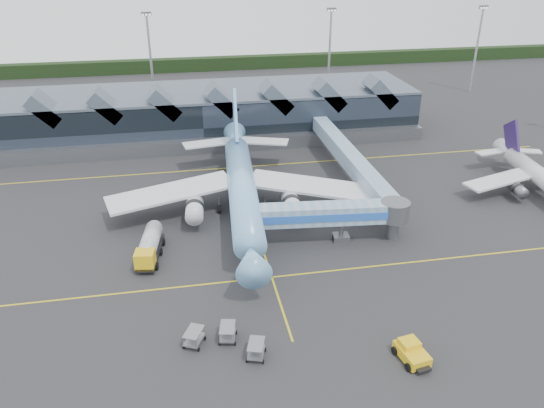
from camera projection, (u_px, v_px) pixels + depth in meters
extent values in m
plane|color=#2B2A2D|center=(261.00, 245.00, 72.89)|extent=(260.00, 260.00, 0.00)
cube|color=gold|center=(272.00, 277.00, 65.86)|extent=(120.00, 0.25, 0.01)
cube|color=gold|center=(236.00, 167.00, 97.50)|extent=(120.00, 0.25, 0.01)
cube|color=gold|center=(250.00, 212.00, 81.68)|extent=(0.25, 60.00, 0.01)
cube|color=black|center=(204.00, 64.00, 168.66)|extent=(260.00, 4.00, 4.00)
cube|color=black|center=(200.00, 114.00, 112.24)|extent=(90.00, 20.00, 9.00)
cube|color=#4D5A67|center=(199.00, 92.00, 110.13)|extent=(90.00, 20.00, 0.60)
cube|color=slate|center=(205.00, 146.00, 104.00)|extent=(90.00, 2.50, 2.60)
cube|color=#4D5A67|center=(46.00, 108.00, 99.17)|extent=(6.43, 6.00, 6.43)
cube|color=#4D5A67|center=(106.00, 105.00, 100.98)|extent=(6.43, 6.00, 6.43)
cube|color=#4D5A67|center=(165.00, 102.00, 102.78)|extent=(6.43, 6.00, 6.43)
cube|color=#4D5A67|center=(221.00, 99.00, 104.59)|extent=(6.43, 6.00, 6.43)
cube|color=#4D5A67|center=(276.00, 97.00, 106.40)|extent=(6.43, 6.00, 6.43)
cube|color=#4D5A67|center=(329.00, 94.00, 108.20)|extent=(6.43, 6.00, 6.43)
cube|color=#4D5A67|center=(380.00, 91.00, 110.01)|extent=(6.43, 6.00, 6.43)
cylinder|color=#9B9FA4|center=(151.00, 61.00, 128.77)|extent=(0.56, 0.56, 22.00)
cube|color=slate|center=(146.00, 14.00, 123.84)|extent=(2.40, 0.50, 0.90)
cylinder|color=#9B9FA4|center=(329.00, 55.00, 136.16)|extent=(0.56, 0.56, 22.00)
cube|color=slate|center=(332.00, 10.00, 131.23)|extent=(2.40, 0.50, 0.90)
cylinder|color=#9B9FA4|center=(476.00, 51.00, 140.97)|extent=(0.56, 0.56, 22.00)
cube|color=slate|center=(484.00, 7.00, 136.04)|extent=(2.40, 0.50, 0.90)
cylinder|color=#77C0F2|center=(242.00, 188.00, 78.67)|extent=(6.72, 33.90, 4.15)
cone|color=#77C0F2|center=(252.00, 260.00, 61.14)|extent=(4.58, 6.07, 4.15)
cube|color=black|center=(252.00, 257.00, 60.10)|extent=(1.60, 0.46, 0.48)
cone|color=#77C0F2|center=(236.00, 140.00, 96.91)|extent=(4.73, 7.99, 4.15)
cube|color=silver|center=(171.00, 192.00, 79.21)|extent=(19.83, 10.53, 1.37)
cube|color=silver|center=(311.00, 186.00, 81.26)|extent=(19.85, 12.98, 1.37)
cylinder|color=silver|center=(195.00, 209.00, 76.64)|extent=(3.01, 5.95, 2.58)
cylinder|color=silver|center=(291.00, 204.00, 78.00)|extent=(3.01, 5.95, 2.58)
cube|color=#77C0F2|center=(235.00, 120.00, 93.26)|extent=(1.30, 10.64, 11.45)
cube|color=silver|center=(208.00, 143.00, 95.14)|extent=(9.10, 4.77, 0.27)
cube|color=silver|center=(264.00, 141.00, 96.13)|extent=(9.28, 5.93, 0.27)
cylinder|color=slate|center=(250.00, 266.00, 66.03)|extent=(0.31, 0.31, 2.41)
cylinder|color=slate|center=(219.00, 205.00, 81.08)|extent=(0.31, 0.31, 2.41)
cylinder|color=slate|center=(265.00, 203.00, 81.76)|extent=(0.31, 0.31, 2.41)
cylinder|color=black|center=(250.00, 271.00, 66.37)|extent=(0.61, 1.57, 1.54)
cylinder|color=silver|center=(542.00, 178.00, 85.52)|extent=(4.74, 20.22, 2.86)
cone|color=silver|center=(506.00, 150.00, 96.38)|extent=(3.28, 4.83, 2.86)
cube|color=silver|center=(499.00, 180.00, 86.02)|extent=(12.43, 6.23, 0.96)
cylinder|color=slate|center=(519.00, 190.00, 84.43)|extent=(2.09, 3.59, 1.77)
cube|color=#2C1A50|center=(512.00, 138.00, 94.18)|extent=(1.03, 6.44, 6.98)
cube|color=silver|center=(491.00, 152.00, 95.36)|extent=(5.70, 2.80, 0.24)
cube|color=silver|center=(525.00, 151.00, 95.88)|extent=(5.81, 3.70, 0.24)
cylinder|color=slate|center=(522.00, 189.00, 87.10)|extent=(0.27, 0.27, 1.66)
cube|color=#76A4C5|center=(323.00, 214.00, 71.94)|extent=(18.45, 4.46, 2.65)
cube|color=blue|center=(324.00, 219.00, 70.67)|extent=(18.20, 1.84, 1.10)
cube|color=#76A4C5|center=(249.00, 217.00, 71.13)|extent=(2.64, 3.14, 2.74)
cylinder|color=slate|center=(341.00, 227.00, 73.11)|extent=(0.64, 0.64, 4.25)
cube|color=slate|center=(341.00, 237.00, 73.87)|extent=(2.36, 2.03, 0.82)
cylinder|color=black|center=(334.00, 238.00, 73.84)|extent=(0.44, 0.85, 0.82)
cylinder|color=black|center=(347.00, 237.00, 73.99)|extent=(0.44, 0.85, 0.82)
cylinder|color=slate|center=(395.00, 211.00, 72.74)|extent=(4.02, 4.02, 2.74)
cylinder|color=slate|center=(393.00, 224.00, 73.69)|extent=(1.64, 1.64, 4.25)
cube|color=black|center=(150.00, 252.00, 69.71)|extent=(3.67, 9.25, 0.50)
cube|color=yellow|center=(145.00, 259.00, 66.21)|extent=(2.69, 2.52, 2.20)
cube|color=black|center=(144.00, 259.00, 65.27)|extent=(2.20, 0.47, 1.00)
cylinder|color=silver|center=(151.00, 239.00, 70.18)|extent=(3.11, 6.07, 2.30)
sphere|color=silver|center=(154.00, 228.00, 72.77)|extent=(2.20, 2.20, 2.20)
sphere|color=silver|center=(147.00, 250.00, 67.59)|extent=(2.20, 2.20, 2.20)
cylinder|color=black|center=(137.00, 267.00, 67.10)|extent=(0.49, 1.04, 1.00)
cylinder|color=black|center=(157.00, 266.00, 67.19)|extent=(0.49, 1.04, 1.00)
cylinder|color=black|center=(142.00, 252.00, 70.23)|extent=(0.49, 1.04, 1.00)
cylinder|color=black|center=(161.00, 252.00, 70.32)|extent=(0.49, 1.04, 1.00)
cylinder|color=black|center=(145.00, 242.00, 72.46)|extent=(0.49, 1.04, 1.00)
cylinder|color=black|center=(163.00, 242.00, 72.55)|extent=(0.49, 1.04, 1.00)
cube|color=yellow|center=(412.00, 354.00, 52.71)|extent=(2.84, 4.03, 1.03)
cube|color=yellow|center=(409.00, 343.00, 52.88)|extent=(2.10, 1.93, 0.72)
cube|color=black|center=(423.00, 369.00, 51.18)|extent=(1.56, 1.05, 0.31)
cylinder|color=black|center=(408.00, 367.00, 51.45)|extent=(0.44, 0.86, 0.82)
cylinder|color=black|center=(429.00, 361.00, 52.17)|extent=(0.44, 0.86, 0.82)
cylinder|color=black|center=(395.00, 351.00, 53.53)|extent=(0.44, 0.86, 0.82)
cylinder|color=black|center=(415.00, 345.00, 54.25)|extent=(0.44, 0.86, 0.82)
cube|color=gray|center=(228.00, 335.00, 55.37)|extent=(1.99, 2.69, 0.17)
cube|color=gray|center=(227.00, 327.00, 54.90)|extent=(1.99, 2.69, 0.09)
cylinder|color=black|center=(236.00, 332.00, 56.34)|extent=(0.21, 0.42, 0.40)
cube|color=gray|center=(256.00, 352.00, 53.08)|extent=(2.19, 2.78, 0.17)
cube|color=gray|center=(256.00, 344.00, 52.61)|extent=(2.19, 2.78, 0.09)
cylinder|color=black|center=(266.00, 350.00, 53.96)|extent=(0.24, 0.42, 0.40)
cube|color=gray|center=(194.00, 340.00, 54.72)|extent=(2.44, 2.86, 0.17)
cube|color=gray|center=(194.00, 332.00, 54.25)|extent=(2.44, 2.86, 0.09)
cylinder|color=black|center=(205.00, 338.00, 55.48)|extent=(0.29, 0.42, 0.40)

